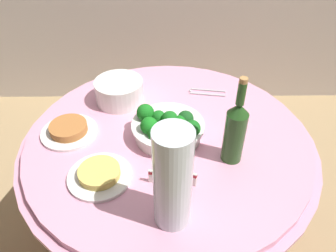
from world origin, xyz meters
The scene contains 11 objects.
ground_plane centered at (0.00, 0.00, 0.00)m, with size 6.00×6.00×0.00m, color tan.
buffet_table centered at (0.00, 0.00, 0.38)m, with size 1.16×1.16×0.74m.
broccoli_bowl centered at (0.00, 0.00, 0.79)m, with size 0.28×0.28×0.12m.
plate_stack centered at (-0.21, 0.24, 0.79)m, with size 0.21×0.21×0.10m.
wine_bottle centered at (0.23, -0.12, 0.87)m, with size 0.07×0.07×0.34m.
decorative_fruit_vase centered at (0.01, -0.37, 0.89)m, with size 0.11×0.11×0.34m.
serving_tongs centered at (0.18, 0.30, 0.74)m, with size 0.17×0.07×0.01m.
food_plate_noodles centered at (-0.23, -0.21, 0.76)m, with size 0.22×0.22×0.04m.
food_plate_peanuts centered at (-0.39, 0.02, 0.76)m, with size 0.22×0.22×0.04m.
label_placard_front centered at (-0.04, -0.24, 0.77)m, with size 0.05×0.01×0.05m.
label_placard_mid centered at (0.07, -0.24, 0.77)m, with size 0.05×0.03×0.05m.
Camera 1 is at (-0.01, -0.98, 1.60)m, focal length 35.75 mm.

